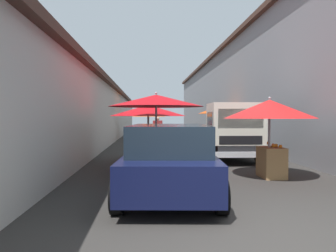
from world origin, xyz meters
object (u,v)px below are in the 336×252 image
(fruit_stall_near_right, at_px, (219,114))
(vendor_by_crates, at_px, (158,128))
(fruit_stall_near_left, at_px, (147,116))
(hatchback_car, at_px, (170,159))
(delivery_truck, at_px, (230,132))
(plastic_stool, at_px, (227,144))
(fruit_stall_far_right, at_px, (157,112))
(fruit_stall_far_left, at_px, (270,115))
(fruit_stall_mid_lane, at_px, (148,117))

(fruit_stall_near_right, relative_size, vendor_by_crates, 1.47)
(fruit_stall_near_left, distance_m, hatchback_car, 4.84)
(delivery_truck, distance_m, plastic_stool, 3.49)
(fruit_stall_near_left, bearing_deg, hatchback_car, -174.50)
(fruit_stall_near_right, height_order, plastic_stool, fruit_stall_near_right)
(fruit_stall_far_right, height_order, hatchback_car, fruit_stall_far_right)
(fruit_stall_far_right, relative_size, fruit_stall_far_left, 1.10)
(fruit_stall_near_right, relative_size, delivery_truck, 0.47)
(fruit_stall_far_right, bearing_deg, fruit_stall_near_right, -21.84)
(fruit_stall_far_left, xyz_separation_m, hatchback_car, (-1.68, 2.75, -0.91))
(fruit_stall_near_right, bearing_deg, hatchback_car, 162.84)
(fruit_stall_near_left, bearing_deg, fruit_stall_far_right, -173.99)
(fruit_stall_far_right, distance_m, fruit_stall_far_left, 3.01)
(fruit_stall_mid_lane, xyz_separation_m, fruit_stall_near_left, (-11.64, 0.08, 0.02))
(fruit_stall_near_right, xyz_separation_m, plastic_stool, (-3.72, 0.42, -1.46))
(fruit_stall_mid_lane, xyz_separation_m, hatchback_car, (-16.37, -0.37, -0.89))
(vendor_by_crates, bearing_deg, hatchback_car, 179.22)
(vendor_by_crates, bearing_deg, fruit_stall_far_left, -167.24)
(fruit_stall_mid_lane, distance_m, fruit_stall_near_right, 5.94)
(fruit_stall_mid_lane, xyz_separation_m, delivery_truck, (-11.34, -2.96, -0.59))
(fruit_stall_near_left, distance_m, vendor_by_crates, 8.36)
(fruit_stall_near_left, xyz_separation_m, delivery_truck, (0.29, -3.04, -0.61))
(fruit_stall_far_left, xyz_separation_m, plastic_stool, (6.68, -0.56, -1.32))
(hatchback_car, bearing_deg, fruit_stall_far_right, 4.95)
(fruit_stall_mid_lane, relative_size, fruit_stall_far_left, 1.03)
(delivery_truck, bearing_deg, fruit_stall_near_right, -9.23)
(fruit_stall_near_right, bearing_deg, vendor_by_crates, 74.83)
(fruit_stall_near_left, height_order, delivery_truck, fruit_stall_near_left)
(fruit_stall_far_right, bearing_deg, fruit_stall_far_left, -101.43)
(fruit_stall_mid_lane, distance_m, vendor_by_crates, 3.45)
(fruit_stall_near_left, relative_size, delivery_truck, 0.54)
(fruit_stall_far_right, distance_m, delivery_truck, 3.97)
(fruit_stall_mid_lane, relative_size, fruit_stall_far_right, 0.94)
(fruit_stall_mid_lane, height_order, vendor_by_crates, fruit_stall_mid_lane)
(hatchback_car, bearing_deg, delivery_truck, -27.21)
(fruit_stall_far_right, relative_size, hatchback_car, 0.65)
(vendor_by_crates, bearing_deg, fruit_stall_near_left, 175.64)
(hatchback_car, height_order, delivery_truck, delivery_truck)
(fruit_stall_mid_lane, relative_size, delivery_truck, 0.50)
(fruit_stall_near_right, distance_m, vendor_by_crates, 3.78)
(fruit_stall_far_right, distance_m, vendor_by_crates, 10.80)
(delivery_truck, bearing_deg, vendor_by_crates, 16.72)
(fruit_stall_far_left, xyz_separation_m, delivery_truck, (3.34, 0.16, -0.61))
(fruit_stall_mid_lane, distance_m, delivery_truck, 11.74)
(vendor_by_crates, bearing_deg, delivery_truck, -163.28)
(fruit_stall_mid_lane, distance_m, fruit_stall_far_right, 14.09)
(delivery_truck, height_order, plastic_stool, delivery_truck)
(hatchback_car, relative_size, delivery_truck, 0.81)
(fruit_stall_far_left, distance_m, hatchback_car, 3.35)
(fruit_stall_mid_lane, height_order, fruit_stall_near_left, fruit_stall_near_left)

